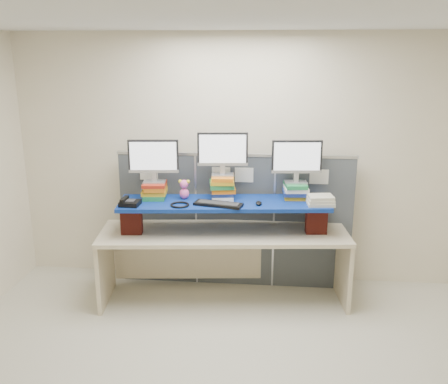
# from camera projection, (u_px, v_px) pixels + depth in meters

# --- Properties ---
(room) EXTENTS (5.00, 4.00, 2.80)m
(room) POSITION_uv_depth(u_px,v_px,m) (217.00, 219.00, 3.69)
(room) COLOR #F0E4C6
(room) RESTS_ON ground
(cubicle_partition) EXTENTS (2.60, 0.06, 1.53)m
(cubicle_partition) POSITION_uv_depth(u_px,v_px,m) (235.00, 220.00, 5.57)
(cubicle_partition) COLOR #40464B
(cubicle_partition) RESTS_ON ground
(desk) EXTENTS (2.63, 1.02, 0.78)m
(desk) POSITION_uv_depth(u_px,v_px,m) (224.00, 245.00, 5.23)
(desk) COLOR beige
(desk) RESTS_ON ground
(brick_pier_left) EXTENTS (0.22, 0.14, 0.29)m
(brick_pier_left) POSITION_uv_depth(u_px,v_px,m) (132.00, 220.00, 5.09)
(brick_pier_left) COLOR maroon
(brick_pier_left) RESTS_ON desk
(brick_pier_right) EXTENTS (0.22, 0.14, 0.29)m
(brick_pier_right) POSITION_uv_depth(u_px,v_px,m) (316.00, 220.00, 5.11)
(brick_pier_right) COLOR maroon
(brick_pier_right) RESTS_ON desk
(blue_board) EXTENTS (2.18, 0.76, 0.04)m
(blue_board) POSITION_uv_depth(u_px,v_px,m) (224.00, 203.00, 5.10)
(blue_board) COLOR navy
(blue_board) RESTS_ON brick_pier_left
(book_stack_left) EXTENTS (0.27, 0.30, 0.17)m
(book_stack_left) POSITION_uv_depth(u_px,v_px,m) (155.00, 190.00, 5.19)
(book_stack_left) COLOR #217B3F
(book_stack_left) RESTS_ON blue_board
(book_stack_center) EXTENTS (0.30, 0.33, 0.24)m
(book_stack_center) POSITION_uv_depth(u_px,v_px,m) (223.00, 187.00, 5.18)
(book_stack_center) COLOR white
(book_stack_center) RESTS_ON blue_board
(book_stack_right) EXTENTS (0.27, 0.31, 0.16)m
(book_stack_right) POSITION_uv_depth(u_px,v_px,m) (295.00, 191.00, 5.20)
(book_stack_right) COLOR gold
(book_stack_right) RESTS_ON blue_board
(monitor_left) EXTENTS (0.51, 0.17, 0.45)m
(monitor_left) POSITION_uv_depth(u_px,v_px,m) (153.00, 158.00, 5.09)
(monitor_left) COLOR #A5A4AA
(monitor_left) RESTS_ON book_stack_left
(monitor_center) EXTENTS (0.51, 0.17, 0.45)m
(monitor_center) POSITION_uv_depth(u_px,v_px,m) (223.00, 151.00, 5.08)
(monitor_center) COLOR #A5A4AA
(monitor_center) RESTS_ON book_stack_center
(monitor_right) EXTENTS (0.51, 0.17, 0.45)m
(monitor_right) POSITION_uv_depth(u_px,v_px,m) (297.00, 159.00, 5.10)
(monitor_right) COLOR #A5A4AA
(monitor_right) RESTS_ON book_stack_right
(keyboard) EXTENTS (0.51, 0.26, 0.03)m
(keyboard) POSITION_uv_depth(u_px,v_px,m) (218.00, 204.00, 4.96)
(keyboard) COLOR black
(keyboard) RESTS_ON blue_board
(mouse) EXTENTS (0.08, 0.12, 0.03)m
(mouse) POSITION_uv_depth(u_px,v_px,m) (259.00, 203.00, 4.99)
(mouse) COLOR black
(mouse) RESTS_ON blue_board
(desk_phone) EXTENTS (0.20, 0.18, 0.08)m
(desk_phone) POSITION_uv_depth(u_px,v_px,m) (129.00, 203.00, 4.96)
(desk_phone) COLOR black
(desk_phone) RESTS_ON blue_board
(headset) EXTENTS (0.20, 0.20, 0.02)m
(headset) POSITION_uv_depth(u_px,v_px,m) (180.00, 205.00, 4.95)
(headset) COLOR black
(headset) RESTS_ON blue_board
(plush_toy) EXTENTS (0.12, 0.09, 0.20)m
(plush_toy) POSITION_uv_depth(u_px,v_px,m) (184.00, 189.00, 5.16)
(plush_toy) COLOR pink
(plush_toy) RESTS_ON blue_board
(binder_stack) EXTENTS (0.29, 0.24, 0.09)m
(binder_stack) POSITION_uv_depth(u_px,v_px,m) (321.00, 200.00, 4.98)
(binder_stack) COLOR beige
(binder_stack) RESTS_ON blue_board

